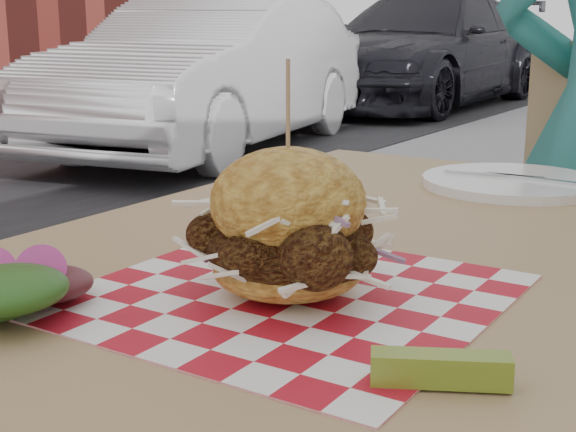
% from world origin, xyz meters
% --- Properties ---
extents(car_white, '(1.98, 3.88, 1.22)m').
position_xyz_m(car_white, '(-3.60, 4.29, 0.61)').
color(car_white, silver).
rests_on(car_white, ground).
extents(car_dark, '(1.89, 4.57, 1.32)m').
position_xyz_m(car_dark, '(-3.60, 8.38, 0.66)').
color(car_dark, black).
rests_on(car_dark, ground).
extents(patio_table, '(0.80, 1.20, 0.75)m').
position_xyz_m(patio_table, '(-0.03, 0.01, 0.67)').
color(patio_table, tan).
rests_on(patio_table, ground).
extents(paper_liner, '(0.36, 0.36, 0.00)m').
position_xyz_m(paper_liner, '(-0.05, -0.17, 0.75)').
color(paper_liner, red).
rests_on(paper_liner, patio_table).
extents(sandwich, '(0.19, 0.19, 0.21)m').
position_xyz_m(sandwich, '(-0.05, -0.17, 0.81)').
color(sandwich, gold).
rests_on(sandwich, paper_liner).
extents(pickle_spear, '(0.09, 0.06, 0.02)m').
position_xyz_m(pickle_spear, '(0.14, -0.27, 0.76)').
color(pickle_spear, olive).
rests_on(pickle_spear, paper_liner).
extents(side_salad, '(0.14, 0.13, 0.05)m').
position_xyz_m(side_salad, '(-0.23, -0.33, 0.76)').
color(side_salad, '#3F1419').
rests_on(side_salad, patio_table).
extents(place_setting, '(0.27, 0.27, 0.02)m').
position_xyz_m(place_setting, '(-0.03, 0.43, 0.76)').
color(place_setting, white).
rests_on(place_setting, patio_table).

